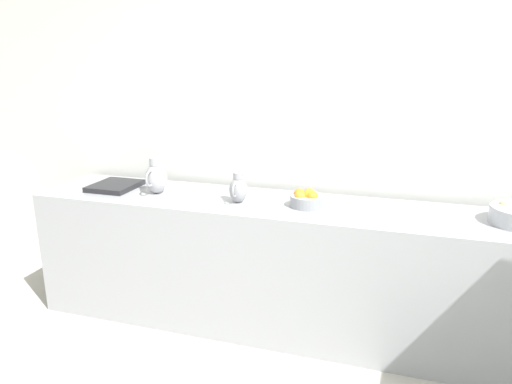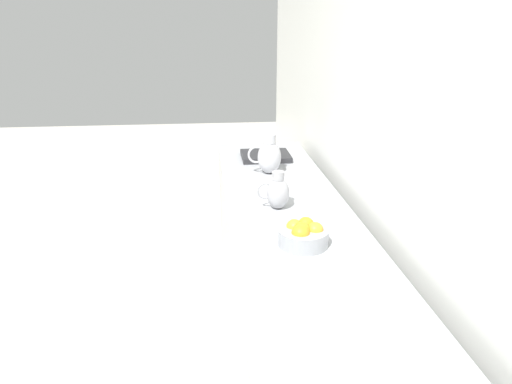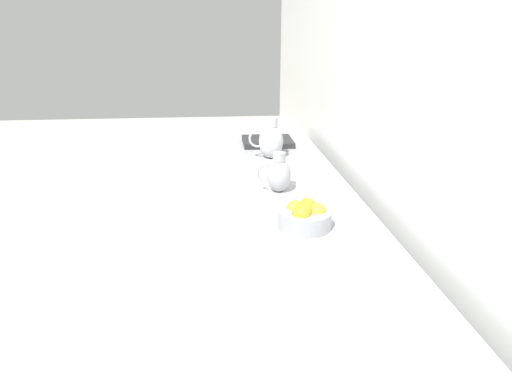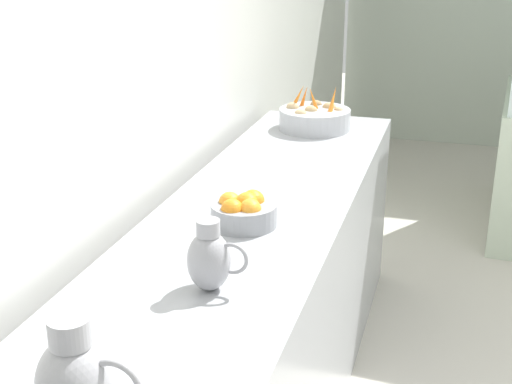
{
  "view_description": "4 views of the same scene",
  "coord_description": "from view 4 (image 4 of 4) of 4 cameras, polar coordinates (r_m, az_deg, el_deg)",
  "views": [
    {
      "loc": [
        1.28,
        0.45,
        1.79
      ],
      "look_at": [
        -1.37,
        -0.37,
        1.0
      ],
      "focal_mm": 32.57,
      "sensor_mm": 36.0,
      "label": 1
    },
    {
      "loc": [
        -1.1,
        1.78,
        1.8
      ],
      "look_at": [
        -1.33,
        -0.36,
        1.04
      ],
      "focal_mm": 33.55,
      "sensor_mm": 36.0,
      "label": 2
    },
    {
      "loc": [
        -1.14,
        1.65,
        1.68
      ],
      "look_at": [
        -1.33,
        -0.31,
        0.96
      ],
      "focal_mm": 32.77,
      "sensor_mm": 36.0,
      "label": 3
    },
    {
      "loc": [
        -0.86,
        -2.09,
        1.79
      ],
      "look_at": [
        -1.43,
        -0.18,
        1.05
      ],
      "focal_mm": 49.37,
      "sensor_mm": 36.0,
      "label": 4
    }
  ],
  "objects": [
    {
      "name": "metal_pitcher_tall",
      "position": [
        1.4,
        -14.33,
        -14.81
      ],
      "size": [
        0.21,
        0.15,
        0.25
      ],
      "color": "#A3A3A8",
      "rests_on": "prep_counter"
    },
    {
      "name": "tile_wall_left",
      "position": [
        2.61,
        -8.42,
        13.78
      ],
      "size": [
        0.1,
        7.6,
        3.0
      ],
      "primitive_type": "cube",
      "color": "silver",
      "rests_on": "ground_plane"
    },
    {
      "name": "vegetable_colander",
      "position": [
        3.43,
        4.77,
        5.98
      ],
      "size": [
        0.34,
        0.34,
        0.21
      ],
      "color": "#ADAFB5",
      "rests_on": "prep_counter"
    },
    {
      "name": "orange_bowl",
      "position": [
        2.29,
        -1.01,
        -1.53
      ],
      "size": [
        0.22,
        0.22,
        0.11
      ],
      "color": "gray",
      "rests_on": "prep_counter"
    },
    {
      "name": "prep_counter",
      "position": [
        2.39,
        -2.5,
        -14.02
      ],
      "size": [
        0.64,
        3.39,
        0.89
      ],
      "primitive_type": "cube",
      "color": "#9EA0A5",
      "rests_on": "ground_plane"
    },
    {
      "name": "metal_pitcher_short",
      "position": [
        1.87,
        -3.77,
        -5.41
      ],
      "size": [
        0.17,
        0.12,
        0.2
      ],
      "color": "#939399",
      "rests_on": "prep_counter"
    }
  ]
}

